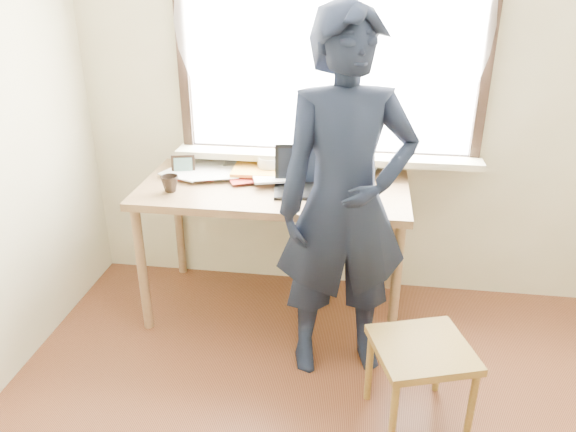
# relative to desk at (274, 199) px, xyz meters

# --- Properties ---
(room_shell) EXTENTS (3.52, 4.02, 2.61)m
(room_shell) POSITION_rel_desk_xyz_m (0.46, -1.43, 0.89)
(room_shell) COLOR beige
(room_shell) RESTS_ON ground
(desk) EXTENTS (1.55, 0.78, 0.83)m
(desk) POSITION_rel_desk_xyz_m (0.00, 0.00, 0.00)
(desk) COLOR #916F48
(desk) RESTS_ON ground
(laptop) EXTENTS (0.38, 0.32, 0.23)m
(laptop) POSITION_rel_desk_xyz_m (0.18, -0.03, 0.14)
(laptop) COLOR black
(laptop) RESTS_ON desk
(mug_white) EXTENTS (0.19, 0.19, 0.11)m
(mug_white) POSITION_rel_desk_xyz_m (-0.06, 0.18, 0.14)
(mug_white) COLOR white
(mug_white) RESTS_ON desk
(mug_dark) EXTENTS (0.12, 0.12, 0.09)m
(mug_dark) POSITION_rel_desk_xyz_m (-0.56, -0.18, 0.13)
(mug_dark) COLOR black
(mug_dark) RESTS_ON desk
(mouse) EXTENTS (0.10, 0.07, 0.04)m
(mouse) POSITION_rel_desk_xyz_m (0.52, -0.10, 0.10)
(mouse) COLOR black
(mouse) RESTS_ON desk
(desk_clutter) EXTENTS (0.91, 0.46, 0.06)m
(desk_clutter) POSITION_rel_desk_xyz_m (-0.24, 0.19, 0.11)
(desk_clutter) COLOR white
(desk_clutter) RESTS_ON desk
(book_a) EXTENTS (0.24, 0.28, 0.02)m
(book_a) POSITION_rel_desk_xyz_m (-0.41, 0.24, 0.10)
(book_a) COLOR white
(book_a) RESTS_ON desk
(book_b) EXTENTS (0.22, 0.28, 0.02)m
(book_b) POSITION_rel_desk_xyz_m (0.39, 0.26, 0.10)
(book_b) COLOR white
(book_b) RESTS_ON desk
(picture_frame) EXTENTS (0.14, 0.05, 0.11)m
(picture_frame) POSITION_rel_desk_xyz_m (-0.57, 0.10, 0.14)
(picture_frame) COLOR black
(picture_frame) RESTS_ON desk
(work_chair) EXTENTS (0.53, 0.52, 0.43)m
(work_chair) POSITION_rel_desk_xyz_m (0.82, -0.86, -0.38)
(work_chair) COLOR olive
(work_chair) RESTS_ON ground
(person) EXTENTS (0.78, 0.61, 1.88)m
(person) POSITION_rel_desk_xyz_m (0.43, -0.46, 0.19)
(person) COLOR black
(person) RESTS_ON ground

